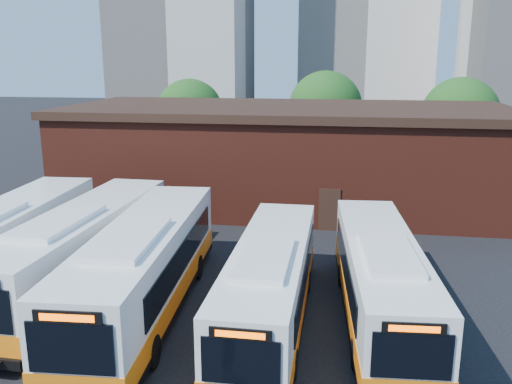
% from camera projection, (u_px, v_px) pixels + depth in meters
% --- Properties ---
extents(ground, '(220.00, 220.00, 0.00)m').
position_uv_depth(ground, '(223.00, 358.00, 17.49)').
color(ground, black).
extents(bus_farwest, '(3.30, 13.17, 3.56)m').
position_uv_depth(bus_farwest, '(5.00, 249.00, 22.72)').
color(bus_farwest, white).
rests_on(bus_farwest, ground).
extents(bus_west, '(3.06, 13.18, 3.57)m').
position_uv_depth(bus_west, '(81.00, 254.00, 22.20)').
color(bus_west, white).
rests_on(bus_west, ground).
extents(bus_midwest, '(3.56, 13.50, 3.64)m').
position_uv_depth(bus_midwest, '(145.00, 272.00, 20.17)').
color(bus_midwest, white).
rests_on(bus_midwest, ground).
extents(bus_mideast, '(2.52, 11.87, 3.23)m').
position_uv_depth(bus_mideast, '(270.00, 288.00, 19.25)').
color(bus_mideast, white).
rests_on(bus_mideast, ground).
extents(bus_east, '(3.31, 12.13, 3.27)m').
position_uv_depth(bus_east, '(380.00, 284.00, 19.60)').
color(bus_east, white).
rests_on(bus_east, ground).
extents(depot_building, '(28.60, 12.60, 6.40)m').
position_uv_depth(depot_building, '(287.00, 154.00, 35.88)').
color(depot_building, maroon).
rests_on(depot_building, ground).
extents(tree_west, '(6.00, 6.00, 7.65)m').
position_uv_depth(tree_west, '(190.00, 113.00, 48.56)').
color(tree_west, '#382314').
rests_on(tree_west, ground).
extents(tree_mid, '(6.56, 6.56, 8.36)m').
position_uv_depth(tree_mid, '(325.00, 108.00, 48.56)').
color(tree_mid, '#382314').
rests_on(tree_mid, ground).
extents(tree_east, '(6.24, 6.24, 7.96)m').
position_uv_depth(tree_east, '(460.00, 116.00, 44.08)').
color(tree_east, '#382314').
rests_on(tree_east, ground).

